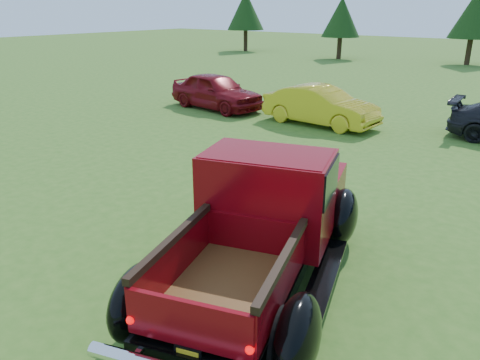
# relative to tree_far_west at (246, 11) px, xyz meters

# --- Properties ---
(ground) EXTENTS (120.00, 120.00, 0.00)m
(ground) POSITION_rel_tree_far_west_xyz_m (22.00, -30.00, -3.52)
(ground) COLOR #345F1B
(ground) RESTS_ON ground
(tree_far_west) EXTENTS (3.33, 3.33, 5.20)m
(tree_far_west) POSITION_rel_tree_far_west_xyz_m (0.00, 0.00, 0.00)
(tree_far_west) COLOR #332114
(tree_far_west) RESTS_ON ground
(tree_west) EXTENTS (2.94, 2.94, 4.60)m
(tree_west) POSITION_rel_tree_far_west_xyz_m (10.00, -1.00, -0.41)
(tree_west) COLOR #332114
(tree_west) RESTS_ON ground
(tree_mid_left) EXTENTS (3.20, 3.20, 5.00)m
(tree_mid_left) POSITION_rel_tree_far_west_xyz_m (19.00, 1.00, -0.14)
(tree_mid_left) COLOR #332114
(tree_mid_left) RESTS_ON ground
(pickup_truck) EXTENTS (3.69, 5.54, 1.93)m
(pickup_truck) POSITION_rel_tree_far_west_xyz_m (23.54, -30.41, -2.60)
(pickup_truck) COLOR black
(pickup_truck) RESTS_ON ground
(show_car_red) EXTENTS (4.36, 2.19, 1.42)m
(show_car_red) POSITION_rel_tree_far_west_xyz_m (14.86, -21.48, -2.81)
(show_car_red) COLOR maroon
(show_car_red) RESTS_ON ground
(show_car_yellow) EXTENTS (4.12, 1.60, 1.34)m
(show_car_yellow) POSITION_rel_tree_far_west_xyz_m (19.50, -21.33, -2.85)
(show_car_yellow) COLOR gold
(show_car_yellow) RESTS_ON ground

